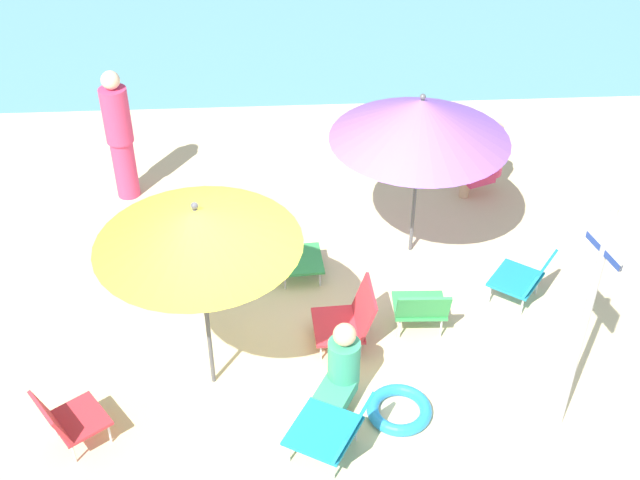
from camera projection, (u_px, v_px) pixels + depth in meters
ground_plane at (313, 353)px, 7.85m from camera, size 40.00×40.00×0.00m
umbrella_yellow at (197, 227)px, 6.51m from camera, size 1.70×1.70×1.99m
umbrella_purple at (421, 120)px, 8.18m from camera, size 1.85×1.85×1.92m
beach_chair_a at (291, 255)px, 8.62m from camera, size 0.58×0.56×0.55m
beach_chair_b at (526, 277)px, 8.26m from camera, size 0.72×0.72×0.60m
beach_chair_c at (421, 307)px, 7.88m from camera, size 0.53×0.52×0.61m
beach_chair_d at (335, 430)px, 6.70m from camera, size 0.79×0.78×0.61m
beach_chair_e at (350, 317)px, 7.79m from camera, size 0.59×0.57×0.64m
beach_chair_f at (67, 419)px, 6.78m from camera, size 0.67×0.66×0.60m
person_a at (488, 158)px, 9.82m from camera, size 0.53×0.40×0.94m
person_b at (341, 367)px, 7.12m from camera, size 0.44×0.53×0.87m
person_c at (120, 135)px, 9.55m from camera, size 0.32×0.32×1.64m
warning_sign at (592, 295)px, 6.31m from camera, size 0.13×0.44×2.27m
swim_ring at (399, 410)px, 7.21m from camera, size 0.58×0.58×0.11m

